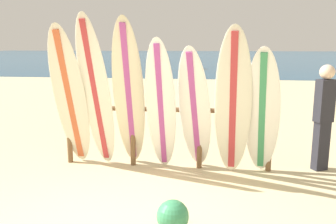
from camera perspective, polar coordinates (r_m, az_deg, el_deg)
ocean_water at (r=61.03m, az=6.36°, el=9.04°), size 120.00×80.00×0.01m
surfboard_rack at (r=5.97m, az=-0.37°, el=-2.10°), size 3.57×0.09×1.16m
surfboard_leaning_far_left at (r=6.01m, az=-15.62°, el=2.15°), size 0.56×0.93×2.42m
surfboard_leaning_left at (r=5.85m, az=-11.62°, el=2.87°), size 0.60×0.87×2.58m
surfboard_leaning_center_left at (r=5.69m, az=-6.36°, el=2.48°), size 0.60×1.15×2.51m
surfboard_leaning_center at (r=5.48m, az=-1.14°, el=0.61°), size 0.48×0.99×2.21m
surfboard_leaning_center_right at (r=5.60m, az=4.35°, el=0.16°), size 0.66×1.03×2.09m
surfboard_leaning_right at (r=5.47m, az=10.51°, el=1.31°), size 0.62×0.71×2.38m
surfboard_leaning_far_right at (r=5.61m, az=15.05°, el=-0.21°), size 0.67×0.87×2.08m
beachgoer_standing at (r=6.31m, az=23.97°, el=-0.18°), size 0.33×0.29×1.77m
small_boat_offshore at (r=29.71m, az=4.10°, el=7.49°), size 1.51×2.23×0.71m
beach_ball at (r=4.13m, az=0.77°, el=-16.55°), size 0.37×0.37×0.37m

